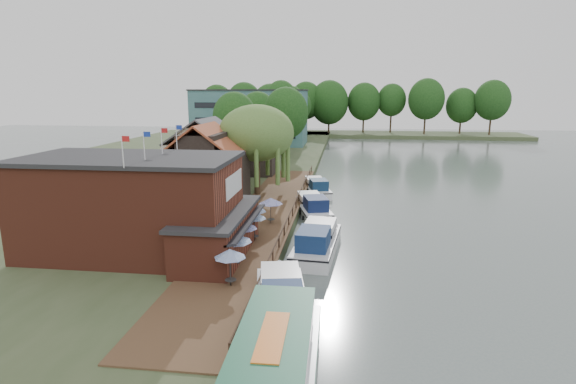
{
  "coord_description": "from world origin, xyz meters",
  "views": [
    {
      "loc": [
        -0.48,
        -31.36,
        12.82
      ],
      "look_at": [
        -6.0,
        12.0,
        3.0
      ],
      "focal_mm": 28.0,
      "sensor_mm": 36.0,
      "label": 1
    }
  ],
  "objects_px": {
    "pub": "(157,206)",
    "cruiser_1": "(317,238)",
    "hotel_block": "(250,117)",
    "umbrella_0": "(230,267)",
    "umbrella_1": "(235,251)",
    "umbrella_2": "(242,237)",
    "cottage_c": "(252,144)",
    "cruiser_0": "(282,296)",
    "cruiser_2": "(312,204)",
    "tour_boat": "(270,376)",
    "swan": "(295,335)",
    "cottage_b": "(207,152)",
    "cruiser_3": "(316,185)",
    "umbrella_4": "(253,219)",
    "umbrella_3": "(254,226)",
    "cottage_a": "(206,165)",
    "willow": "(257,150)",
    "umbrella_5": "(271,211)"
  },
  "relations": [
    {
      "from": "pub",
      "to": "cruiser_1",
      "type": "height_order",
      "value": "pub"
    },
    {
      "from": "hotel_block",
      "to": "umbrella_0",
      "type": "bearing_deg",
      "value": -79.05
    },
    {
      "from": "umbrella_1",
      "to": "umbrella_2",
      "type": "bearing_deg",
      "value": 93.16
    },
    {
      "from": "cottage_c",
      "to": "cruiser_0",
      "type": "bearing_deg",
      "value": -76.0
    },
    {
      "from": "cruiser_2",
      "to": "cottage_c",
      "type": "bearing_deg",
      "value": 103.68
    },
    {
      "from": "umbrella_2",
      "to": "cottage_c",
      "type": "bearing_deg",
      "value": 100.46
    },
    {
      "from": "tour_boat",
      "to": "swan",
      "type": "height_order",
      "value": "tour_boat"
    },
    {
      "from": "cottage_b",
      "to": "cruiser_3",
      "type": "relative_size",
      "value": 1.05
    },
    {
      "from": "umbrella_0",
      "to": "umbrella_4",
      "type": "xyz_separation_m",
      "value": [
        -0.79,
        10.74,
        0.0
      ]
    },
    {
      "from": "pub",
      "to": "tour_boat",
      "type": "height_order",
      "value": "pub"
    },
    {
      "from": "umbrella_3",
      "to": "cruiser_3",
      "type": "relative_size",
      "value": 0.26
    },
    {
      "from": "hotel_block",
      "to": "tour_boat",
      "type": "distance_m",
      "value": 87.59
    },
    {
      "from": "umbrella_4",
      "to": "swan",
      "type": "relative_size",
      "value": 5.4
    },
    {
      "from": "cottage_a",
      "to": "cruiser_3",
      "type": "xyz_separation_m",
      "value": [
        11.04,
        10.63,
        -4.16
      ]
    },
    {
      "from": "willow",
      "to": "cruiser_3",
      "type": "distance_m",
      "value": 10.03
    },
    {
      "from": "cottage_b",
      "to": "tour_boat",
      "type": "distance_m",
      "value": 42.21
    },
    {
      "from": "hotel_block",
      "to": "umbrella_1",
      "type": "xyz_separation_m",
      "value": [
        14.31,
        -73.28,
        -4.86
      ]
    },
    {
      "from": "umbrella_4",
      "to": "umbrella_0",
      "type": "bearing_deg",
      "value": -85.81
    },
    {
      "from": "cottage_a",
      "to": "cruiser_3",
      "type": "relative_size",
      "value": 0.94
    },
    {
      "from": "cottage_c",
      "to": "cruiser_2",
      "type": "relative_size",
      "value": 0.88
    },
    {
      "from": "cruiser_3",
      "to": "umbrella_2",
      "type": "bearing_deg",
      "value": -112.87
    },
    {
      "from": "umbrella_3",
      "to": "hotel_block",
      "type": "bearing_deg",
      "value": 102.11
    },
    {
      "from": "cottage_a",
      "to": "cruiser_0",
      "type": "height_order",
      "value": "cottage_a"
    },
    {
      "from": "cottage_a",
      "to": "willow",
      "type": "xyz_separation_m",
      "value": [
        4.5,
        5.0,
        0.96
      ]
    },
    {
      "from": "pub",
      "to": "swan",
      "type": "bearing_deg",
      "value": -38.9
    },
    {
      "from": "umbrella_1",
      "to": "umbrella_0",
      "type": "bearing_deg",
      "value": -81.52
    },
    {
      "from": "cottage_b",
      "to": "tour_boat",
      "type": "height_order",
      "value": "cottage_b"
    },
    {
      "from": "cruiser_2",
      "to": "cruiser_3",
      "type": "relative_size",
      "value": 1.06
    },
    {
      "from": "cruiser_3",
      "to": "tour_boat",
      "type": "distance_m",
      "value": 40.01
    },
    {
      "from": "umbrella_1",
      "to": "hotel_block",
      "type": "bearing_deg",
      "value": 101.05
    },
    {
      "from": "cruiser_1",
      "to": "umbrella_3",
      "type": "bearing_deg",
      "value": -166.2
    },
    {
      "from": "pub",
      "to": "umbrella_4",
      "type": "height_order",
      "value": "pub"
    },
    {
      "from": "umbrella_5",
      "to": "umbrella_1",
      "type": "bearing_deg",
      "value": -93.81
    },
    {
      "from": "umbrella_2",
      "to": "umbrella_4",
      "type": "relative_size",
      "value": 1.0
    },
    {
      "from": "willow",
      "to": "umbrella_4",
      "type": "bearing_deg",
      "value": -80.35
    },
    {
      "from": "cottage_b",
      "to": "umbrella_5",
      "type": "height_order",
      "value": "cottage_b"
    },
    {
      "from": "umbrella_1",
      "to": "swan",
      "type": "bearing_deg",
      "value": -54.18
    },
    {
      "from": "cruiser_0",
      "to": "cruiser_2",
      "type": "distance_m",
      "value": 22.18
    },
    {
      "from": "willow",
      "to": "cruiser_0",
      "type": "relative_size",
      "value": 1.02
    },
    {
      "from": "umbrella_5",
      "to": "umbrella_0",
      "type": "bearing_deg",
      "value": -91.14
    },
    {
      "from": "pub",
      "to": "cruiser_2",
      "type": "bearing_deg",
      "value": 56.78
    },
    {
      "from": "hotel_block",
      "to": "cruiser_2",
      "type": "bearing_deg",
      "value": -71.75
    },
    {
      "from": "umbrella_2",
      "to": "cruiser_1",
      "type": "distance_m",
      "value": 6.46
    },
    {
      "from": "umbrella_2",
      "to": "umbrella_5",
      "type": "height_order",
      "value": "same"
    },
    {
      "from": "hotel_block",
      "to": "cruiser_2",
      "type": "relative_size",
      "value": 2.62
    },
    {
      "from": "cruiser_1",
      "to": "cruiser_3",
      "type": "height_order",
      "value": "cruiser_1"
    },
    {
      "from": "cottage_b",
      "to": "cruiser_3",
      "type": "height_order",
      "value": "cottage_b"
    },
    {
      "from": "hotel_block",
      "to": "umbrella_5",
      "type": "relative_size",
      "value": 10.69
    },
    {
      "from": "cottage_a",
      "to": "swan",
      "type": "height_order",
      "value": "cottage_a"
    },
    {
      "from": "hotel_block",
      "to": "cottage_c",
      "type": "relative_size",
      "value": 2.99
    }
  ]
}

